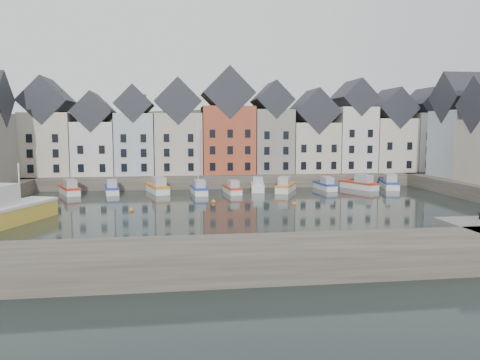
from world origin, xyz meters
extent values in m
plane|color=black|center=(0.00, 0.00, 0.00)|extent=(260.00, 260.00, 0.00)
cube|color=#433D34|center=(0.00, 30.00, 1.00)|extent=(90.00, 16.00, 2.00)
cube|color=#433D34|center=(-10.00, -22.00, 1.00)|extent=(50.00, 6.00, 2.00)
ellipsoid|color=#22371B|center=(0.00, 56.00, -18.00)|extent=(153.60, 70.40, 64.00)
sphere|color=#193216|center=(-13.94, 50.93, 8.70)|extent=(5.77, 5.77, 5.77)
sphere|color=#193216|center=(24.86, 60.75, 8.12)|extent=(5.27, 5.27, 5.27)
sphere|color=#193216|center=(31.82, 54.20, 7.88)|extent=(5.07, 5.07, 5.07)
sphere|color=#193216|center=(14.28, 55.19, 7.82)|extent=(5.01, 5.01, 5.01)
sphere|color=#193216|center=(-37.67, 56.61, 6.57)|extent=(3.94, 3.94, 3.94)
sphere|color=#193216|center=(28.33, 60.25, 8.05)|extent=(5.21, 5.21, 5.21)
sphere|color=#193216|center=(1.99, 58.64, 8.32)|extent=(5.45, 5.45, 5.45)
sphere|color=#193216|center=(37.80, 48.31, 7.21)|extent=(4.49, 4.49, 4.49)
cube|color=beige|center=(-29.17, 28.00, 7.04)|extent=(7.67, 8.00, 10.07)
cube|color=#202228|center=(-29.17, 28.00, 13.97)|extent=(7.67, 8.16, 7.67)
cube|color=silver|center=(-21.90, 28.00, 6.30)|extent=(6.56, 8.00, 8.61)
cube|color=#202228|center=(-21.90, 28.00, 12.23)|extent=(6.56, 8.16, 6.56)
cube|color=#B0BAC3|center=(-15.37, 28.00, 7.01)|extent=(6.20, 8.00, 10.02)
cube|color=#202228|center=(-15.37, 28.00, 13.55)|extent=(6.20, 8.16, 6.20)
cube|color=#B9AF9D|center=(-8.27, 28.00, 7.04)|extent=(7.70, 8.00, 10.08)
cube|color=#202228|center=(-8.27, 28.00, 13.98)|extent=(7.70, 8.16, 7.70)
cube|color=#A6492F|center=(0.07, 28.00, 7.64)|extent=(8.69, 8.00, 11.28)
cube|color=#202228|center=(0.07, 28.00, 15.43)|extent=(8.69, 8.16, 8.69)
cube|color=gray|center=(7.78, 28.00, 7.39)|extent=(6.43, 8.00, 10.78)
cube|color=#202228|center=(7.78, 28.00, 14.37)|extent=(6.43, 8.16, 6.43)
cube|color=beige|center=(15.08, 28.00, 6.28)|extent=(7.88, 8.00, 8.56)
cube|color=#202228|center=(15.08, 28.00, 12.51)|extent=(7.88, 8.16, 7.88)
cube|color=silver|center=(22.42, 28.00, 7.64)|extent=(6.50, 8.00, 11.27)
cube|color=#202228|center=(22.42, 28.00, 14.88)|extent=(6.50, 8.16, 6.50)
cube|color=beige|center=(29.43, 28.00, 6.66)|extent=(7.23, 8.00, 9.32)
cube|color=#202228|center=(29.43, 28.00, 13.11)|extent=(7.23, 8.16, 7.23)
cube|color=silver|center=(36.28, 28.00, 7.16)|extent=(6.18, 8.00, 10.32)
cube|color=#202228|center=(36.28, 28.00, 13.85)|extent=(6.18, 8.16, 6.18)
cube|color=#B0BAC3|center=(36.00, 16.26, 7.19)|extent=(7.47, 8.00, 10.38)
cube|color=#202228|center=(36.00, 16.26, 14.36)|extent=(7.62, 8.00, 8.00)
sphere|color=orange|center=(-4.00, 8.00, 0.15)|extent=(0.50, 0.50, 0.50)
sphere|color=orange|center=(6.00, 5.00, 0.15)|extent=(0.50, 0.50, 0.50)
sphere|color=orange|center=(-14.00, 3.00, 0.15)|extent=(0.50, 0.50, 0.50)
cube|color=silver|center=(-24.35, 18.97, 0.37)|extent=(4.22, 6.53, 1.15)
cube|color=#B7331A|center=(-24.35, 18.97, 1.00)|extent=(4.36, 6.69, 0.26)
cube|color=#9DA2A5|center=(-23.98, 18.10, 1.63)|extent=(2.34, 2.89, 1.26)
cube|color=silver|center=(-18.29, 19.03, 0.34)|extent=(2.81, 6.12, 1.08)
cube|color=#213898|center=(-18.29, 19.03, 0.93)|extent=(2.93, 6.26, 0.25)
cube|color=#9DA2A5|center=(-18.13, 18.16, 1.52)|extent=(1.78, 2.57, 1.18)
cube|color=silver|center=(-11.58, 18.83, 0.40)|extent=(3.85, 7.19, 1.26)
cube|color=orange|center=(-11.58, 18.83, 1.09)|extent=(4.00, 7.35, 0.29)
cube|color=#9DA2A5|center=(-11.30, 17.84, 1.78)|extent=(2.29, 3.09, 1.38)
cube|color=silver|center=(-5.44, 16.73, 0.36)|extent=(2.31, 6.25, 1.12)
cube|color=#213898|center=(-5.44, 16.73, 0.97)|extent=(2.42, 6.38, 0.26)
cube|color=#9DA2A5|center=(-5.37, 15.81, 1.58)|extent=(1.62, 2.55, 1.22)
cylinder|color=silver|center=(-5.49, 17.34, 6.12)|extent=(0.14, 0.14, 11.23)
cube|color=silver|center=(-0.50, 16.67, 0.33)|extent=(2.28, 5.86, 1.05)
cube|color=#B7331A|center=(-0.50, 16.67, 0.91)|extent=(2.39, 5.99, 0.24)
cube|color=#9DA2A5|center=(-0.42, 15.82, 1.48)|extent=(1.56, 2.41, 1.14)
cube|color=silver|center=(3.80, 19.22, 0.37)|extent=(2.81, 6.48, 1.15)
cube|color=silver|center=(3.80, 19.22, 0.99)|extent=(2.93, 6.62, 0.26)
cube|color=#9DA2A5|center=(3.66, 18.30, 1.62)|extent=(1.82, 2.70, 1.25)
cube|color=silver|center=(7.91, 17.65, 0.39)|extent=(4.54, 6.83, 1.21)
cube|color=orange|center=(7.91, 17.65, 1.05)|extent=(4.70, 6.99, 0.28)
cube|color=#9DA2A5|center=(7.50, 16.75, 1.71)|extent=(2.50, 3.04, 1.32)
cube|color=silver|center=(14.58, 19.01, 0.35)|extent=(2.23, 6.05, 1.09)
cube|color=#213898|center=(14.58, 19.01, 0.94)|extent=(2.34, 6.17, 0.25)
cube|color=#9DA2A5|center=(14.65, 18.13, 1.53)|extent=(1.56, 2.47, 1.19)
cube|color=silver|center=(20.17, 18.89, 0.38)|extent=(4.53, 6.81, 1.21)
cube|color=#B7331A|center=(20.17, 18.89, 1.04)|extent=(4.69, 6.98, 0.27)
cube|color=#9DA2A5|center=(20.58, 17.99, 1.70)|extent=(2.49, 3.03, 1.32)
cube|color=silver|center=(25.33, 19.12, 0.39)|extent=(3.60, 7.03, 1.23)
cube|color=#213898|center=(25.33, 19.12, 1.07)|extent=(3.75, 7.18, 0.28)
cube|color=#9DA2A5|center=(25.08, 18.14, 1.74)|extent=(2.18, 3.00, 1.35)
cube|color=gold|center=(-25.62, -3.05, 0.71)|extent=(7.36, 12.49, 2.02)
cube|color=silver|center=(-25.62, -3.05, 1.82)|extent=(7.49, 12.62, 0.30)
cylinder|color=silver|center=(-24.90, -1.16, 4.05)|extent=(0.16, 0.16, 4.05)
camera|label=1|loc=(-8.86, -51.89, 9.53)|focal=35.00mm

